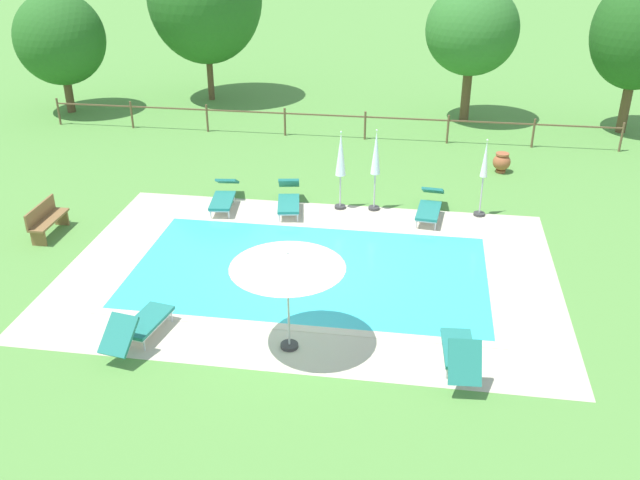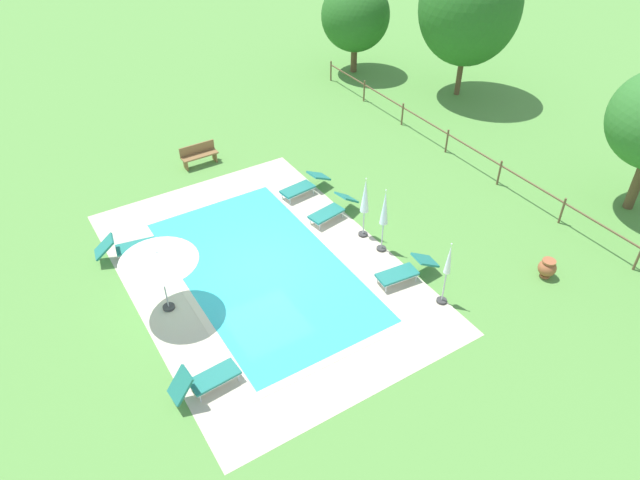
{
  "view_description": "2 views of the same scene",
  "coord_description": "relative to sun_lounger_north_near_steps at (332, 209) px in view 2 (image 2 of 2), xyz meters",
  "views": [
    {
      "loc": [
        2.5,
        -14.63,
        8.3
      ],
      "look_at": [
        0.18,
        0.5,
        0.6
      ],
      "focal_mm": 39.27,
      "sensor_mm": 36.0,
      "label": 1
    },
    {
      "loc": [
        13.1,
        -5.98,
        12.36
      ],
      "look_at": [
        0.59,
        1.84,
        0.82
      ],
      "focal_mm": 32.73,
      "sensor_mm": 36.0,
      "label": 2
    }
  ],
  "objects": [
    {
      "name": "patio_umbrella_closed_row_mid_west",
      "position": [
        1.45,
        0.33,
        1.16
      ],
      "size": [
        0.32,
        0.32,
        2.33
      ],
      "color": "#383838",
      "rests_on": "ground"
    },
    {
      "name": "sun_lounger_north_mid",
      "position": [
        -1.75,
        -6.92,
        0.01
      ],
      "size": [
        0.93,
        2.03,
        0.89
      ],
      "color": "#237A70",
      "rests_on": "ground"
    },
    {
      "name": "sun_lounger_south_near_corner",
      "position": [
        -1.9,
        -0.06,
        -0.01
      ],
      "size": [
        0.84,
        2.12,
        0.72
      ],
      "color": "#237A70",
      "rests_on": "ground"
    },
    {
      "name": "wooden_bench_lawn_side",
      "position": [
        -6.05,
        -2.58,
        0.1
      ],
      "size": [
        0.47,
        1.51,
        0.87
      ],
      "color": "olive",
      "rests_on": "ground"
    },
    {
      "name": "perimeter_fence",
      "position": [
        0.06,
        6.69,
        0.32
      ],
      "size": [
        21.11,
        0.08,
        1.05
      ],
      "color": "brown",
      "rests_on": "ground"
    },
    {
      "name": "pool_deck_paving",
      "position": [
        1.18,
        -3.48,
        -0.36
      ],
      "size": [
        11.84,
        8.08,
        0.01
      ],
      "primitive_type": "cube",
      "color": "beige",
      "rests_on": "ground"
    },
    {
      "name": "patio_umbrella_closed_row_west",
      "position": [
        2.43,
        0.39,
        1.21
      ],
      "size": [
        0.32,
        0.32,
        2.4
      ],
      "color": "#383838",
      "rests_on": "ground"
    },
    {
      "name": "sun_lounger_north_far",
      "position": [
        4.02,
        0.12,
        -0.01
      ],
      "size": [
        0.8,
        2.11,
        0.74
      ],
      "color": "#237A70",
      "rests_on": "ground"
    },
    {
      "name": "ground_plane",
      "position": [
        1.18,
        -3.48,
        -0.37
      ],
      "size": [
        160.0,
        160.0,
        0.0
      ],
      "primitive_type": "plane",
      "color": "#599342"
    },
    {
      "name": "terracotta_urn_near_fence",
      "position": [
        6.28,
        4.0,
        -0.01
      ],
      "size": [
        0.57,
        0.57,
        0.65
      ],
      "color": "#A85B38",
      "rests_on": "ground"
    },
    {
      "name": "patio_umbrella_open_foreground",
      "position": [
        1.3,
        -6.68,
        1.62
      ],
      "size": [
        2.24,
        2.24,
        2.19
      ],
      "color": "#383838",
      "rests_on": "ground"
    },
    {
      "name": "sun_lounger_north_end",
      "position": [
        4.67,
        -6.91,
        0.03
      ],
      "size": [
        0.73,
        1.87,
        1.01
      ],
      "color": "#237A70",
      "rests_on": "ground"
    },
    {
      "name": "sun_lounger_north_near_steps",
      "position": [
        0.0,
        0.0,
        0.0
      ],
      "size": [
        0.95,
        2.09,
        0.81
      ],
      "color": "#237A70",
      "rests_on": "ground"
    },
    {
      "name": "swimming_pool_water",
      "position": [
        1.18,
        -3.48,
        -0.36
      ],
      "size": [
        8.51,
        4.76,
        0.01
      ],
      "primitive_type": "cube",
      "color": "#38C6D1",
      "rests_on": "ground"
    },
    {
      "name": "tree_west_mid",
      "position": [
        -5.62,
        11.16,
        3.93
      ],
      "size": [
        4.74,
        4.74,
        7.02
      ],
      "color": "brown",
      "rests_on": "ground"
    },
    {
      "name": "patio_umbrella_closed_row_centre",
      "position": [
        5.42,
        0.43,
        1.04
      ],
      "size": [
        0.32,
        0.32,
        2.26
      ],
      "color": "#383838",
      "rests_on": "ground"
    },
    {
      "name": "tree_east_mid",
      "position": [
        -10.84,
        8.41,
        2.6
      ],
      "size": [
        3.55,
        3.55,
        4.8
      ],
      "color": "brown",
      "rests_on": "ground"
    },
    {
      "name": "pool_coping_rim",
      "position": [
        1.18,
        -3.48,
        -0.36
      ],
      "size": [
        8.99,
        5.24,
        0.01
      ],
      "color": "beige",
      "rests_on": "ground"
    }
  ]
}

